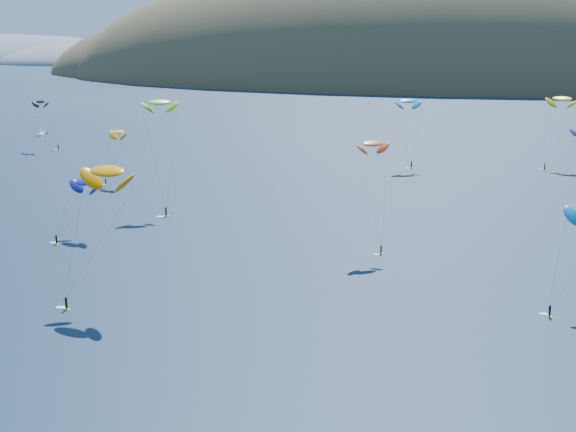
{
  "coord_description": "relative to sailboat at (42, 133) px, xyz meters",
  "views": [
    {
      "loc": [
        42.7,
        -56.45,
        43.61
      ],
      "look_at": [
        11.26,
        80.0,
        9.0
      ],
      "focal_mm": 50.0,
      "sensor_mm": 36.0,
      "label": 1
    }
  ],
  "objects": [
    {
      "name": "kitesurfer_11",
      "position": [
        186.98,
        -23.63,
        19.33
      ],
      "size": [
        10.09,
        13.38,
        22.79
      ],
      "rotation": [
        0.0,
        0.0,
        -0.36
      ],
      "color": "#CAD217",
      "rests_on": "ground"
    },
    {
      "name": "headland",
      "position": [
        -326.88,
        529.34,
        -4.23
      ],
      "size": [
        460.0,
        250.0,
        60.0
      ],
      "color": "slate",
      "rests_on": "ground"
    },
    {
      "name": "sailboat",
      "position": [
        0.0,
        0.0,
        0.0
      ],
      "size": [
        8.07,
        7.03,
        9.68
      ],
      "rotation": [
        0.0,
        0.0,
        0.26
      ],
      "color": "white",
      "rests_on": "ground"
    },
    {
      "name": "kitesurfer_3",
      "position": [
        90.15,
        -102.07,
        23.75
      ],
      "size": [
        9.71,
        14.08,
        26.96
      ],
      "rotation": [
        0.0,
        0.0,
        0.55
      ],
      "color": "#CAD217",
      "rests_on": "ground"
    },
    {
      "name": "kitesurfer_4",
      "position": [
        142.15,
        -35.54,
        18.8
      ],
      "size": [
        9.2,
        7.6,
        22.06
      ],
      "rotation": [
        0.0,
        0.0,
        0.53
      ],
      "color": "#CAD217",
      "rests_on": "ground"
    },
    {
      "name": "kitesurfer_1",
      "position": [
        68.23,
        -78.37,
        12.97
      ],
      "size": [
        7.83,
        8.08,
        15.87
      ],
      "rotation": [
        0.0,
        0.0,
        -0.55
      ],
      "color": "#CAD217",
      "rests_on": "ground"
    },
    {
      "name": "island",
      "position": [
        157.78,
        341.63,
        -11.6
      ],
      "size": [
        730.0,
        300.0,
        210.0
      ],
      "color": "#3D3526",
      "rests_on": "ground"
    },
    {
      "name": "kitesurfer_12",
      "position": [
        17.44,
        -29.18,
        15.09
      ],
      "size": [
        11.01,
        4.8,
        17.89
      ],
      "rotation": [
        0.0,
        0.0,
        -0.23
      ],
      "color": "#CAD217",
      "rests_on": "ground"
    },
    {
      "name": "kitesurfer_2",
      "position": [
        105.68,
        -163.18,
        19.44
      ],
      "size": [
        11.28,
        12.65,
        23.21
      ],
      "rotation": [
        0.0,
        0.0,
        -0.33
      ],
      "color": "#CAD217",
      "rests_on": "ground"
    },
    {
      "name": "kitesurfer_10",
      "position": [
        84.19,
        -129.29,
        10.02
      ],
      "size": [
        9.06,
        12.75,
        13.21
      ],
      "rotation": [
        0.0,
        0.0,
        -0.41
      ],
      "color": "#CAD217",
      "rests_on": "ground"
    },
    {
      "name": "kitesurfer_9",
      "position": [
        142.8,
        -125.99,
        19.5
      ],
      "size": [
        7.22,
        8.52,
        22.32
      ],
      "rotation": [
        0.0,
        0.0,
        0.68
      ],
      "color": "#CAD217",
      "rests_on": "ground"
    }
  ]
}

